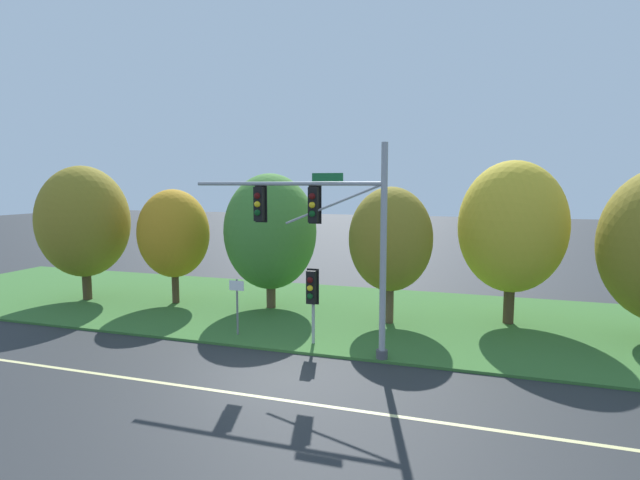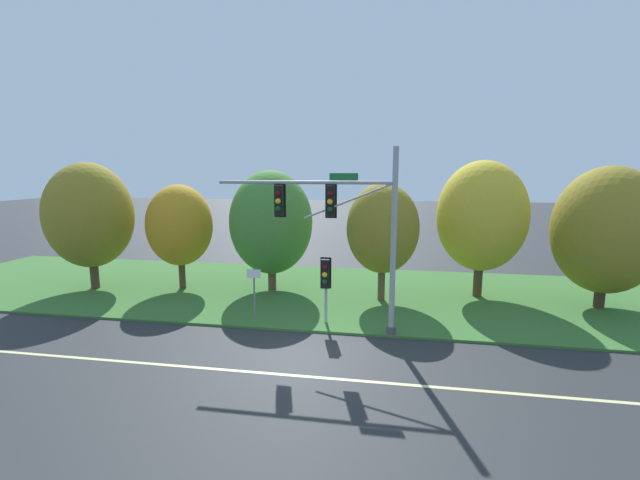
% 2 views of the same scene
% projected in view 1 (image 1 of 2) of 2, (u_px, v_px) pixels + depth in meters
% --- Properties ---
extents(ground_plane, '(160.00, 160.00, 0.00)m').
position_uv_depth(ground_plane, '(267.00, 380.00, 15.50)').
color(ground_plane, '#282B2D').
extents(lane_stripe, '(36.00, 0.16, 0.01)m').
position_uv_depth(lane_stripe, '(251.00, 395.00, 14.36)').
color(lane_stripe, beige).
rests_on(lane_stripe, ground).
extents(grass_verge, '(48.00, 11.50, 0.10)m').
position_uv_depth(grass_verge, '(339.00, 313.00, 23.29)').
color(grass_verge, '#386B2D').
rests_on(grass_verge, ground).
extents(traffic_signal_mast, '(7.19, 0.49, 7.33)m').
position_uv_depth(traffic_signal_mast, '(329.00, 227.00, 17.19)').
color(traffic_signal_mast, '#9EA0A5').
rests_on(traffic_signal_mast, grass_verge).
extents(pedestrian_signal_near_kerb, '(0.46, 0.55, 2.85)m').
position_uv_depth(pedestrian_signal_near_kerb, '(312.00, 291.00, 18.37)').
color(pedestrian_signal_near_kerb, '#9EA0A5').
rests_on(pedestrian_signal_near_kerb, grass_verge).
extents(route_sign_post, '(0.63, 0.08, 2.22)m').
position_uv_depth(route_sign_post, '(237.00, 300.00, 19.68)').
color(route_sign_post, slate).
rests_on(route_sign_post, grass_verge).
extents(tree_nearest_road, '(4.52, 4.52, 6.87)m').
position_uv_depth(tree_nearest_road, '(84.00, 222.00, 25.41)').
color(tree_nearest_road, '#4C3823').
rests_on(tree_nearest_road, grass_verge).
extents(tree_left_of_mast, '(3.50, 3.50, 5.69)m').
position_uv_depth(tree_left_of_mast, '(174.00, 234.00, 24.69)').
color(tree_left_of_mast, '#4C3823').
rests_on(tree_left_of_mast, grass_verge).
extents(tree_behind_signpost, '(4.41, 4.41, 6.45)m').
position_uv_depth(tree_behind_signpost, '(270.00, 232.00, 23.75)').
color(tree_behind_signpost, brown).
rests_on(tree_behind_signpost, grass_verge).
extents(tree_mid_verge, '(3.54, 3.54, 5.85)m').
position_uv_depth(tree_mid_verge, '(390.00, 239.00, 21.09)').
color(tree_mid_verge, brown).
rests_on(tree_mid_verge, grass_verge).
extents(tree_tall_centre, '(4.44, 4.44, 6.94)m').
position_uv_depth(tree_tall_centre, '(512.00, 227.00, 20.98)').
color(tree_tall_centre, '#4C3823').
rests_on(tree_tall_centre, grass_verge).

